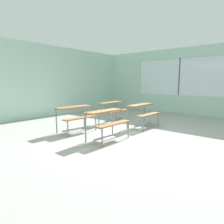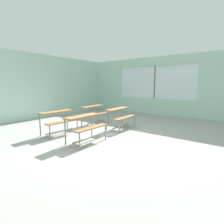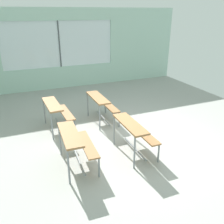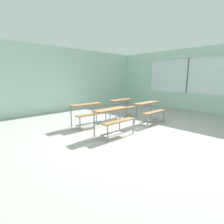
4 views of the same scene
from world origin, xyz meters
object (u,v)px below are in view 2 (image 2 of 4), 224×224
desk_bench_r0c0 (85,122)px  desk_bench_r1c1 (95,110)px  desk_bench_r0c1 (120,113)px  desk_bench_r1c0 (58,117)px

desk_bench_r0c0 → desk_bench_r1c1: same height
desk_bench_r0c1 → desk_bench_r1c0: bearing=145.9°
desk_bench_r0c0 → desk_bench_r1c1: bearing=36.2°
desk_bench_r0c1 → desk_bench_r1c0: (-1.77, 1.18, 0.00)m
desk_bench_r1c1 → desk_bench_r1c0: bearing=178.9°
desk_bench_r0c1 → desk_bench_r1c1: size_ratio=0.98×
desk_bench_r0c1 → desk_bench_r1c1: bearing=90.8°
desk_bench_r0c1 → desk_bench_r0c0: bearing=-178.3°
desk_bench_r0c0 → desk_bench_r1c0: size_ratio=0.98×
desk_bench_r1c0 → desk_bench_r0c0: bearing=-88.6°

